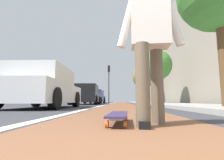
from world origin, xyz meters
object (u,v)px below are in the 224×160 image
parked_car_mid (86,95)px  traffic_light (109,77)px  parked_car_near (44,88)px  street_tree_far (144,78)px  skateboard (118,115)px  street_tree_mid (156,65)px  skater_person (150,37)px  parked_car_far (95,97)px

parked_car_mid → traffic_light: traffic_light is taller
parked_car_near → street_tree_far: size_ratio=0.94×
traffic_light → street_tree_far: (0.63, -4.34, -0.01)m
skateboard → parked_car_near: bearing=33.6°
traffic_light → street_tree_mid: size_ratio=1.06×
traffic_light → street_tree_mid: bearing=-148.6°
skateboard → parked_car_mid: 11.30m
skater_person → parked_car_near: skater_person is taller
parked_car_mid → street_tree_mid: size_ratio=0.99×
parked_car_near → parked_car_far: (12.94, 0.02, 0.01)m
street_tree_far → parked_car_near: bearing=159.3°
parked_car_near → parked_car_far: parked_car_far is taller
skateboard → parked_car_mid: size_ratio=0.20×
skater_person → parked_car_mid: skater_person is taller
skateboard → street_tree_mid: 12.43m
skateboard → skater_person: size_ratio=0.52×
traffic_light → parked_car_far: bearing=138.6°
parked_car_mid → parked_car_far: (6.23, 0.22, 0.01)m
skater_person → skateboard: bearing=66.7°
parked_car_near → parked_car_far: 12.94m
skateboard → skater_person: bearing=-113.3°
parked_car_mid → traffic_light: bearing=-8.7°
street_tree_far → skater_person: bearing=172.5°
skater_person → parked_car_near: (4.41, 3.18, -0.22)m
skateboard → parked_car_near: size_ratio=0.20×
skateboard → skater_person: skater_person is taller
parked_car_near → street_tree_mid: street_tree_mid is taller
skateboard → traffic_light: 19.12m
traffic_light → parked_car_near: bearing=174.5°
parked_car_far → skateboard: bearing=-170.6°
skateboard → skater_person: (-0.15, -0.35, 0.84)m
street_tree_far → parked_car_mid: bearing=146.8°
parked_car_mid → street_tree_mid: 6.09m
street_tree_far → skateboard: bearing=171.5°
skateboard → parked_car_far: parked_car_far is taller
skateboard → street_tree_mid: size_ratio=0.19×
skateboard → street_tree_mid: street_tree_mid is taller
parked_car_far → traffic_light: (1.62, -1.42, 2.46)m
skater_person → parked_car_near: bearing=35.8°
parked_car_near → parked_car_mid: size_ratio=1.00×
parked_car_near → traffic_light: 14.83m
traffic_light → street_tree_far: traffic_light is taller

